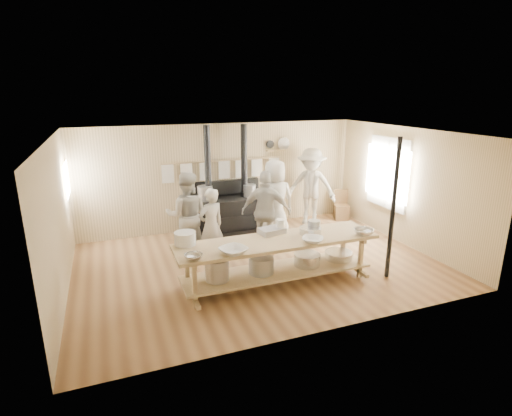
# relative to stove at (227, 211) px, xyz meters

# --- Properties ---
(ground) EXTENTS (7.00, 7.00, 0.00)m
(ground) POSITION_rel_stove_xyz_m (0.01, -2.12, -0.52)
(ground) COLOR brown
(ground) RESTS_ON ground
(room_shell) EXTENTS (7.00, 7.00, 7.00)m
(room_shell) POSITION_rel_stove_xyz_m (0.01, -2.12, 1.10)
(room_shell) COLOR tan
(room_shell) RESTS_ON ground
(window_right) EXTENTS (0.09, 1.50, 1.65)m
(window_right) POSITION_rel_stove_xyz_m (3.48, -1.52, 0.98)
(window_right) COLOR beige
(window_right) RESTS_ON ground
(left_opening) EXTENTS (0.00, 0.90, 0.90)m
(left_opening) POSITION_rel_stove_xyz_m (-3.44, -0.12, 1.08)
(left_opening) COLOR white
(left_opening) RESTS_ON ground
(stove) EXTENTS (1.90, 0.75, 2.60)m
(stove) POSITION_rel_stove_xyz_m (0.00, 0.00, 0.00)
(stove) COLOR black
(stove) RESTS_ON ground
(towel_rail) EXTENTS (3.00, 0.04, 0.47)m
(towel_rail) POSITION_rel_stove_xyz_m (0.01, 0.28, 1.04)
(towel_rail) COLOR #9D815A
(towel_rail) RESTS_ON ground
(back_wall_shelf) EXTENTS (0.63, 0.14, 0.32)m
(back_wall_shelf) POSITION_rel_stove_xyz_m (1.47, 0.32, 1.48)
(back_wall_shelf) COLOR #9D815A
(back_wall_shelf) RESTS_ON ground
(prep_table) EXTENTS (3.60, 0.90, 0.85)m
(prep_table) POSITION_rel_stove_xyz_m (-0.00, -3.02, -0.00)
(prep_table) COLOR #9D815A
(prep_table) RESTS_ON ground
(support_post) EXTENTS (0.08, 0.08, 2.60)m
(support_post) POSITION_rel_stove_xyz_m (2.06, -3.47, 0.78)
(support_post) COLOR black
(support_post) RESTS_ON ground
(cook_far_left) EXTENTS (0.65, 0.53, 1.54)m
(cook_far_left) POSITION_rel_stove_xyz_m (-0.84, -1.67, 0.25)
(cook_far_left) COLOR #AEA99A
(cook_far_left) RESTS_ON ground
(cook_left) EXTENTS (1.01, 0.87, 1.79)m
(cook_left) POSITION_rel_stove_xyz_m (-1.21, -1.18, 0.37)
(cook_left) COLOR #AEA99A
(cook_left) RESTS_ON ground
(cook_center) EXTENTS (0.95, 0.65, 1.88)m
(cook_center) POSITION_rel_stove_xyz_m (0.84, -0.95, 0.42)
(cook_center) COLOR #AEA99A
(cook_center) RESTS_ON ground
(cook_right) EXTENTS (1.12, 0.84, 1.77)m
(cook_right) POSITION_rel_stove_xyz_m (0.40, -1.52, 0.36)
(cook_right) COLOR #AEA99A
(cook_right) RESTS_ON ground
(cook_by_window) EXTENTS (1.46, 1.33, 1.97)m
(cook_by_window) POSITION_rel_stove_xyz_m (2.19, -0.17, 0.47)
(cook_by_window) COLOR #AEA99A
(cook_by_window) RESTS_ON ground
(chair) EXTENTS (0.47, 0.47, 0.79)m
(chair) POSITION_rel_stove_xyz_m (3.16, -0.15, -0.29)
(chair) COLOR brown
(chair) RESTS_ON ground
(bowl_white_a) EXTENTS (0.56, 0.56, 0.10)m
(bowl_white_a) POSITION_rel_stove_xyz_m (-0.90, -3.35, 0.38)
(bowl_white_a) COLOR white
(bowl_white_a) RESTS_ON prep_table
(bowl_steel_a) EXTENTS (0.40, 0.40, 0.09)m
(bowl_steel_a) POSITION_rel_stove_xyz_m (-1.54, -3.35, 0.37)
(bowl_steel_a) COLOR silver
(bowl_steel_a) RESTS_ON prep_table
(bowl_white_b) EXTENTS (0.50, 0.50, 0.09)m
(bowl_white_b) POSITION_rel_stove_xyz_m (0.52, -3.35, 0.37)
(bowl_white_b) COLOR white
(bowl_white_b) RESTS_ON prep_table
(bowl_steel_b) EXTENTS (0.48, 0.48, 0.11)m
(bowl_steel_b) POSITION_rel_stove_xyz_m (1.56, -3.35, 0.38)
(bowl_steel_b) COLOR silver
(bowl_steel_b) RESTS_ON prep_table
(roasting_pan) EXTENTS (0.50, 0.38, 0.10)m
(roasting_pan) POSITION_rel_stove_xyz_m (0.04, -2.69, 0.38)
(roasting_pan) COLOR #B2B2B7
(roasting_pan) RESTS_ON prep_table
(mixing_bowl_large) EXTENTS (0.52, 0.52, 0.12)m
(mixing_bowl_large) POSITION_rel_stove_xyz_m (0.68, -2.96, 0.39)
(mixing_bowl_large) COLOR silver
(mixing_bowl_large) RESTS_ON prep_table
(bucket_galv) EXTENTS (0.26, 0.26, 0.21)m
(bucket_galv) POSITION_rel_stove_xyz_m (0.81, -2.86, 0.44)
(bucket_galv) COLOR gray
(bucket_galv) RESTS_ON prep_table
(deep_bowl_enamel) EXTENTS (0.36, 0.36, 0.22)m
(deep_bowl_enamel) POSITION_rel_stove_xyz_m (-1.54, -2.69, 0.44)
(deep_bowl_enamel) COLOR white
(deep_bowl_enamel) RESTS_ON prep_table
(pitcher) EXTENTS (0.17, 0.17, 0.25)m
(pitcher) POSITION_rel_stove_xyz_m (0.22, -2.69, 0.45)
(pitcher) COLOR white
(pitcher) RESTS_ON prep_table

